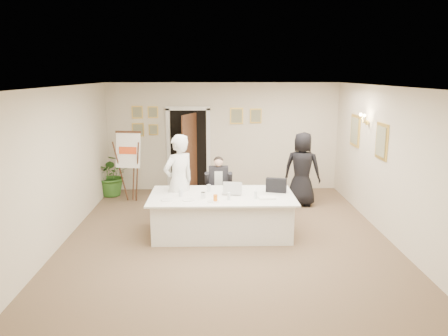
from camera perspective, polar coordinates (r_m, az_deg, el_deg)
name	(u,v)px	position (r m, az deg, el deg)	size (l,w,h in m)	color
floor	(227,236)	(8.37, 0.40, -8.93)	(7.00, 7.00, 0.00)	brown
ceiling	(227,86)	(7.81, 0.43, 10.61)	(6.00, 7.00, 0.02)	white
wall_back	(223,137)	(11.42, -0.14, 4.08)	(6.00, 0.10, 2.80)	beige
wall_front	(238,232)	(4.60, 1.78, -8.41)	(6.00, 0.10, 2.80)	beige
wall_left	(62,165)	(8.43, -20.42, 0.37)	(0.10, 7.00, 2.80)	beige
wall_right	(390,163)	(8.60, 20.81, 0.56)	(0.10, 7.00, 2.80)	beige
doorway	(189,152)	(11.31, -4.59, 2.13)	(1.14, 0.86, 2.20)	black
pictures_back_wall	(192,120)	(11.35, -4.20, 6.28)	(3.40, 0.06, 0.80)	#E3BB4D
pictures_right_wall	(367,136)	(9.64, 18.16, 4.05)	(0.06, 2.20, 0.80)	#E3BB4D
wall_sconce	(365,119)	(9.58, 17.90, 6.13)	(0.20, 0.30, 0.24)	gold
conference_table	(222,214)	(8.38, -0.27, -6.05)	(2.72, 1.45, 0.78)	white
seated_man	(219,186)	(9.33, -0.72, -2.43)	(0.57, 0.60, 1.32)	black
flip_chart	(130,170)	(10.61, -12.13, -0.24)	(0.60, 0.41, 1.68)	#331A10
standing_man	(179,182)	(8.58, -5.92, -1.84)	(0.69, 0.45, 1.89)	white
standing_woman	(302,169)	(10.24, 10.17, -0.13)	(0.84, 0.55, 1.72)	black
potted_palm	(112,175)	(11.31, -14.40, -0.85)	(0.96, 0.83, 1.07)	#306321
laptop	(232,186)	(8.33, 1.06, -2.43)	(0.36, 0.37, 0.28)	#B7BABC
laptop_bag	(276,185)	(8.47, 6.84, -2.26)	(0.40, 0.11, 0.28)	black
paper_stack	(267,198)	(8.07, 5.65, -3.87)	(0.31, 0.21, 0.03)	white
plate_left	(167,200)	(7.99, -7.44, -4.14)	(0.23, 0.23, 0.01)	white
plate_mid	(188,200)	(7.94, -4.68, -4.19)	(0.22, 0.22, 0.01)	white
plate_near	(213,201)	(7.84, -1.40, -4.37)	(0.21, 0.21, 0.01)	white
glass_a	(181,193)	(8.20, -5.69, -3.23)	(0.07, 0.07, 0.14)	silver
glass_b	(229,196)	(7.92, 0.62, -3.71)	(0.06, 0.06, 0.14)	silver
glass_c	(256,195)	(8.03, 4.17, -3.52)	(0.06, 0.06, 0.14)	silver
glass_d	(209,188)	(8.48, -1.98, -2.64)	(0.07, 0.07, 0.14)	silver
oj_glass	(215,198)	(7.82, -1.13, -3.97)	(0.07, 0.07, 0.13)	orange
steel_jug	(203,195)	(8.06, -2.74, -3.56)	(0.09, 0.09, 0.11)	silver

